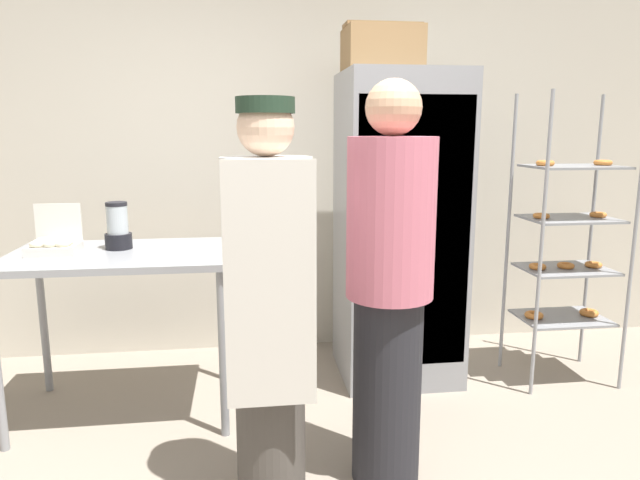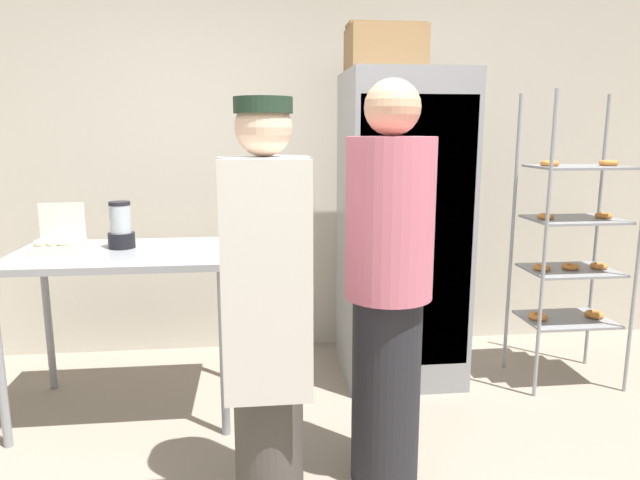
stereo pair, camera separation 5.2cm
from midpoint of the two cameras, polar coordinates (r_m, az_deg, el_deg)
back_wall at (r=4.06m, az=-2.65°, el=10.78°), size 6.40×0.12×3.09m
refrigerator at (r=3.58m, az=8.58°, el=1.09°), size 0.72×0.71×1.90m
baking_rack at (r=3.80m, az=24.27°, el=-0.49°), size 0.60×0.44×1.78m
prep_counter at (r=3.25m, az=-18.57°, el=-2.80°), size 1.16×0.75×0.91m
donut_box at (r=3.32m, az=-24.39°, el=-0.31°), size 0.24×0.21×0.25m
blender_pitcher at (r=3.31m, az=-18.87°, el=1.19°), size 0.14×0.14×0.26m
cardboard_storage_box at (r=3.56m, az=6.96°, el=18.50°), size 0.45×0.35×0.27m
person_baker at (r=2.30m, az=-4.69°, el=-6.34°), size 0.36×0.37×1.68m
person_customer at (r=2.46m, az=7.45°, el=-4.61°), size 0.37×0.37×1.76m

